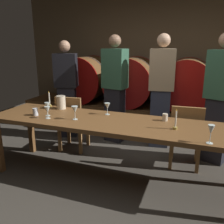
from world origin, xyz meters
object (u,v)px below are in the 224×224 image
at_px(guest_center_left, 115,89).
at_px(wine_glass_far_right, 211,130).
at_px(chair_left, 72,121).
at_px(cup_left, 35,112).
at_px(wine_glass_far_left, 47,106).
at_px(wine_barrel_center_right, 187,84).
at_px(guest_far_right, 219,99).
at_px(wine_barrel_far_left, 86,79).
at_px(guest_far_left, 67,89).
at_px(wine_glass_center, 75,110).
at_px(pitcher, 61,102).
at_px(chair_right, 186,134).
at_px(wine_glass_right, 107,106).
at_px(candle_right, 175,123).
at_px(candle_left, 49,102).
at_px(guest_center_right, 161,91).
at_px(wine_barrel_center_left, 132,82).
at_px(wine_glass_left, 47,110).
at_px(dining_table, 109,126).
at_px(cup_right, 165,117).

height_order(guest_center_left, wine_glass_far_right, guest_center_left).
bearing_deg(guest_center_left, wine_glass_far_right, 145.28).
relative_size(chair_left, cup_left, 9.53).
height_order(chair_left, wine_glass_far_left, wine_glass_far_left).
xyz_separation_m(wine_barrel_center_right, guest_far_right, (0.48, -1.01, -0.02)).
relative_size(wine_barrel_far_left, guest_far_right, 0.52).
height_order(wine_barrel_center_right, guest_far_left, guest_far_left).
height_order(wine_glass_center, cup_left, wine_glass_center).
relative_size(pitcher, wine_glass_far_left, 1.07).
height_order(chair_right, wine_glass_right, wine_glass_right).
xyz_separation_m(wine_barrel_center_right, wine_glass_far_left, (-1.54, -2.03, -0.05)).
distance_m(chair_left, guest_far_left, 0.75).
xyz_separation_m(chair_right, candle_right, (-0.09, -0.64, 0.34)).
xyz_separation_m(guest_far_right, wine_glass_far_right, (-0.14, -1.26, -0.02)).
distance_m(guest_far_left, wine_glass_far_left, 1.27).
bearing_deg(candle_left, guest_center_right, 32.40).
distance_m(wine_barrel_center_left, wine_glass_right, 1.73).
height_order(wine_glass_right, cup_left, wine_glass_right).
bearing_deg(candle_left, wine_barrel_far_left, 97.51).
bearing_deg(candle_right, wine_glass_center, -177.17).
xyz_separation_m(guest_center_left, cup_left, (-0.59, -1.31, -0.10)).
height_order(wine_glass_left, wine_glass_far_right, wine_glass_far_right).
relative_size(chair_left, candle_left, 3.86).
bearing_deg(dining_table, wine_barrel_center_right, 68.93).
distance_m(guest_far_right, candle_left, 2.35).
xyz_separation_m(wine_barrel_center_left, guest_center_right, (0.67, -0.72, -0.01)).
height_order(dining_table, cup_right, cup_right).
bearing_deg(chair_left, cup_left, 75.07).
height_order(wine_barrel_far_left, chair_left, wine_barrel_far_left).
xyz_separation_m(candle_right, pitcher, (-1.57, 0.31, 0.03)).
relative_size(chair_right, pitcher, 4.83).
height_order(chair_left, cup_left, chair_left).
distance_m(guest_center_left, wine_glass_far_right, 2.09).
xyz_separation_m(wine_barrel_center_right, candle_left, (-1.78, -1.63, -0.10)).
xyz_separation_m(wine_barrel_center_right, wine_glass_center, (-1.15, -2.05, -0.05)).
bearing_deg(pitcher, guest_center_right, 38.21).
relative_size(candle_left, candle_right, 1.01).
xyz_separation_m(dining_table, pitcher, (-0.81, 0.28, 0.16)).
distance_m(chair_left, wine_glass_far_right, 2.16).
bearing_deg(wine_barrel_center_left, dining_table, -82.17).
bearing_deg(cup_left, candle_right, 2.74).
bearing_deg(wine_glass_right, wine_glass_far_right, -24.40).
relative_size(wine_barrel_far_left, pitcher, 5.02).
relative_size(dining_table, guest_center_left, 1.67).
bearing_deg(wine_glass_far_right, cup_right, 131.69).
height_order(wine_barrel_far_left, cup_left, wine_barrel_far_left).
relative_size(chair_right, candle_left, 3.86).
bearing_deg(guest_center_left, dining_table, 117.82).
xyz_separation_m(wine_barrel_center_left, wine_glass_left, (-0.45, -2.13, -0.06)).
bearing_deg(wine_barrel_far_left, cup_left, -81.64).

